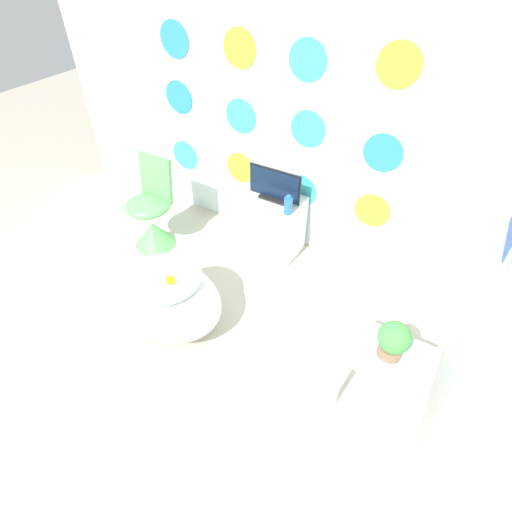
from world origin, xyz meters
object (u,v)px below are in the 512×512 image
(bathtub, at_px, (169,300))
(tv, at_px, (274,186))
(vase, at_px, (288,205))
(chair, at_px, (152,220))
(potted_plant_left, at_px, (394,340))

(bathtub, bearing_deg, tv, 79.07)
(tv, distance_m, vase, 0.24)
(chair, relative_size, vase, 5.05)
(vase, bearing_deg, chair, -162.42)
(tv, xyz_separation_m, potted_plant_left, (1.32, -1.02, -0.04))
(chair, relative_size, tv, 1.79)
(bathtub, height_order, vase, vase)
(bathtub, distance_m, vase, 1.20)
(tv, bearing_deg, potted_plant_left, -37.59)
(vase, bearing_deg, bathtub, -112.20)
(bathtub, xyz_separation_m, vase, (0.43, 1.05, 0.38))
(tv, xyz_separation_m, vase, (0.20, -0.13, -0.05))
(tv, height_order, vase, tv)
(tv, bearing_deg, chair, -152.81)
(bathtub, relative_size, potted_plant_left, 3.41)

